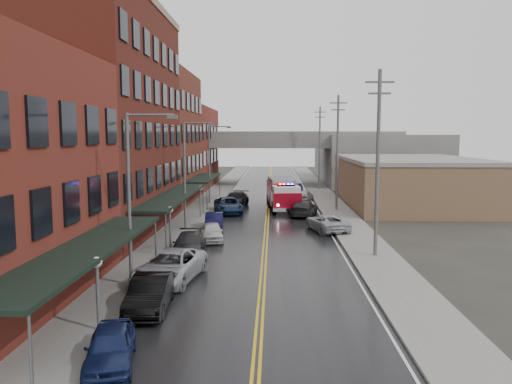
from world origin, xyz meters
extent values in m
plane|color=#2D2B26|center=(0.00, 0.00, 0.00)|extent=(220.00, 220.00, 0.00)
cube|color=black|center=(0.00, 30.00, 0.01)|extent=(11.00, 160.00, 0.02)
cube|color=slate|center=(-7.30, 30.00, 0.07)|extent=(3.00, 160.00, 0.15)
cube|color=slate|center=(7.30, 30.00, 0.07)|extent=(3.00, 160.00, 0.15)
cube|color=gray|center=(-5.65, 30.00, 0.07)|extent=(0.30, 160.00, 0.15)
cube|color=gray|center=(5.65, 30.00, 0.07)|extent=(0.30, 160.00, 0.15)
cube|color=#501715|center=(-13.30, 23.00, 9.00)|extent=(9.00, 20.00, 18.00)
cube|color=#5A261B|center=(-13.30, 40.50, 7.50)|extent=(9.00, 15.00, 15.00)
cube|color=maroon|center=(-13.30, 58.00, 6.00)|extent=(9.00, 20.00, 12.00)
cube|color=olive|center=(16.00, 40.00, 2.50)|extent=(14.00, 22.00, 5.00)
cube|color=slate|center=(18.00, 70.00, 4.00)|extent=(18.00, 30.00, 8.00)
cube|color=black|center=(-7.50, 4.00, 3.00)|extent=(2.60, 16.00, 0.18)
cylinder|color=slate|center=(-6.35, -3.60, 1.50)|extent=(0.10, 0.10, 3.00)
cylinder|color=slate|center=(-6.35, 11.60, 1.50)|extent=(0.10, 0.10, 3.00)
cube|color=black|center=(-7.50, 23.00, 3.00)|extent=(2.60, 18.00, 0.18)
cylinder|color=slate|center=(-6.35, 14.40, 1.50)|extent=(0.10, 0.10, 3.00)
cylinder|color=slate|center=(-6.35, 31.60, 1.50)|extent=(0.10, 0.10, 3.00)
cube|color=black|center=(-7.50, 40.50, 3.00)|extent=(2.60, 13.00, 0.18)
cylinder|color=slate|center=(-6.35, 34.40, 1.50)|extent=(0.10, 0.10, 3.00)
cylinder|color=slate|center=(-6.35, 46.60, 1.50)|extent=(0.10, 0.10, 3.00)
cylinder|color=#59595B|center=(-6.40, 2.00, 1.40)|extent=(0.14, 0.14, 2.80)
sphere|color=silver|center=(-6.40, 2.00, 2.90)|extent=(0.44, 0.44, 0.44)
cylinder|color=#59595B|center=(-6.40, 16.00, 1.40)|extent=(0.14, 0.14, 2.80)
sphere|color=silver|center=(-6.40, 16.00, 2.90)|extent=(0.44, 0.44, 0.44)
cylinder|color=#59595B|center=(-6.40, 30.00, 1.40)|extent=(0.14, 0.14, 2.80)
sphere|color=silver|center=(-6.40, 30.00, 2.90)|extent=(0.44, 0.44, 0.44)
cylinder|color=#59595B|center=(-6.80, 8.00, 4.50)|extent=(0.18, 0.18, 9.00)
cylinder|color=#59595B|center=(-5.60, 8.00, 8.90)|extent=(2.40, 0.12, 0.12)
cube|color=#59595B|center=(-4.50, 8.00, 8.80)|extent=(0.50, 0.22, 0.18)
cylinder|color=#59595B|center=(-6.80, 24.00, 4.50)|extent=(0.18, 0.18, 9.00)
cylinder|color=#59595B|center=(-5.60, 24.00, 8.90)|extent=(2.40, 0.12, 0.12)
cube|color=#59595B|center=(-4.50, 24.00, 8.80)|extent=(0.50, 0.22, 0.18)
cylinder|color=#59595B|center=(-6.80, 40.00, 4.50)|extent=(0.18, 0.18, 9.00)
cylinder|color=#59595B|center=(-5.60, 40.00, 8.90)|extent=(2.40, 0.12, 0.12)
cube|color=#59595B|center=(-4.50, 40.00, 8.80)|extent=(0.50, 0.22, 0.18)
cylinder|color=#59595B|center=(7.20, 15.00, 6.00)|extent=(0.24, 0.24, 12.00)
cube|color=#59595B|center=(7.20, 15.00, 11.20)|extent=(1.80, 0.12, 0.12)
cube|color=#59595B|center=(7.20, 15.00, 10.50)|extent=(1.40, 0.12, 0.12)
cylinder|color=#59595B|center=(7.20, 35.00, 6.00)|extent=(0.24, 0.24, 12.00)
cube|color=#59595B|center=(7.20, 35.00, 11.20)|extent=(1.80, 0.12, 0.12)
cube|color=#59595B|center=(7.20, 35.00, 10.50)|extent=(1.40, 0.12, 0.12)
cylinder|color=#59595B|center=(7.20, 55.00, 6.00)|extent=(0.24, 0.24, 12.00)
cube|color=#59595B|center=(7.20, 55.00, 11.20)|extent=(1.80, 0.12, 0.12)
cube|color=#59595B|center=(7.20, 55.00, 10.50)|extent=(1.40, 0.12, 0.12)
cube|color=slate|center=(0.00, 62.00, 6.75)|extent=(40.00, 10.00, 1.50)
cube|color=slate|center=(-11.00, 62.00, 3.00)|extent=(1.60, 8.00, 6.00)
cube|color=slate|center=(11.00, 62.00, 3.00)|extent=(1.60, 8.00, 6.00)
cube|color=maroon|center=(1.46, 37.48, 1.73)|extent=(3.34, 6.38, 2.35)
cube|color=maroon|center=(1.86, 33.13, 1.40)|extent=(3.05, 3.15, 1.68)
cube|color=silver|center=(1.86, 33.13, 2.52)|extent=(2.89, 2.91, 0.56)
cube|color=black|center=(1.84, 33.35, 1.73)|extent=(2.97, 2.04, 0.89)
cube|color=slate|center=(1.46, 37.48, 3.08)|extent=(3.02, 5.91, 0.34)
cube|color=black|center=(1.86, 33.13, 2.89)|extent=(1.81, 0.47, 0.16)
sphere|color=#FF0C0C|center=(1.25, 33.08, 2.98)|extent=(0.22, 0.22, 0.22)
sphere|color=#1933FF|center=(2.47, 33.19, 2.98)|extent=(0.22, 0.22, 0.22)
cylinder|color=black|center=(0.64, 32.91, 0.56)|extent=(1.15, 0.49, 1.12)
cylinder|color=black|center=(3.10, 33.13, 0.56)|extent=(1.15, 0.49, 1.12)
cylinder|color=black|center=(0.29, 36.81, 0.56)|extent=(1.15, 0.49, 1.12)
cylinder|color=black|center=(2.74, 37.03, 0.56)|extent=(1.15, 0.49, 1.12)
cylinder|color=black|center=(0.04, 39.59, 0.56)|extent=(1.15, 0.49, 1.12)
cylinder|color=black|center=(2.49, 39.82, 0.56)|extent=(1.15, 0.49, 1.12)
imported|color=#141F4C|center=(-5.00, -0.80, 0.67)|extent=(2.39, 4.20, 1.35)
imported|color=black|center=(-4.99, 4.70, 0.78)|extent=(1.90, 4.80, 1.55)
imported|color=#ACAEB4|center=(-5.00, 9.17, 0.83)|extent=(3.66, 6.33, 1.66)
imported|color=#252527|center=(-5.00, 15.18, 0.72)|extent=(2.37, 5.09, 1.44)
imported|color=silver|center=(-4.03, 19.69, 0.68)|extent=(2.24, 4.22, 1.37)
imported|color=black|center=(-4.40, 24.27, 0.69)|extent=(1.82, 4.33, 1.39)
imported|color=#122243|center=(-4.02, 33.20, 0.80)|extent=(3.62, 6.11, 1.59)
imported|color=black|center=(-3.60, 38.01, 0.79)|extent=(3.02, 5.75, 1.59)
imported|color=#A7AAAF|center=(5.00, 23.80, 0.73)|extent=(3.72, 5.69, 1.46)
imported|color=#242426|center=(3.60, 31.67, 0.76)|extent=(3.24, 5.58, 1.52)
imported|color=#B9B9B9|center=(4.37, 42.78, 0.68)|extent=(2.66, 4.27, 1.36)
imported|color=black|center=(3.60, 51.19, 0.70)|extent=(1.86, 4.38, 1.41)
camera|label=1|loc=(0.55, -16.97, 7.87)|focal=35.00mm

